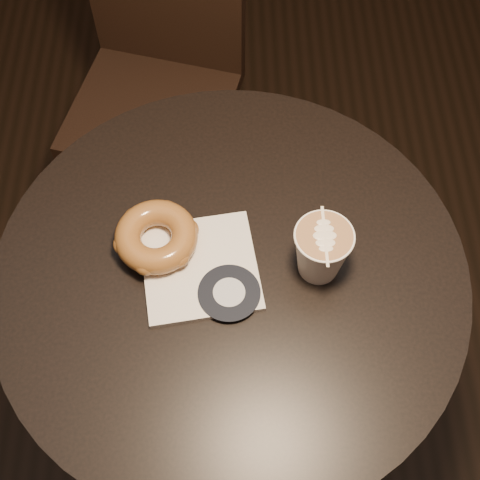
# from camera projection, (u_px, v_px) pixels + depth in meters

# --- Properties ---
(cafe_table) EXTENTS (0.70, 0.70, 0.75)m
(cafe_table) POSITION_uv_depth(u_px,v_px,m) (232.00, 323.00, 1.15)
(cafe_table) COLOR black
(cafe_table) RESTS_ON ground
(chair) EXTENTS (0.44, 0.44, 0.91)m
(chair) POSITION_uv_depth(u_px,v_px,m) (158.00, 54.00, 1.53)
(chair) COLOR black
(chair) RESTS_ON ground
(pastry_bag) EXTENTS (0.19, 0.19, 0.01)m
(pastry_bag) POSITION_uv_depth(u_px,v_px,m) (200.00, 267.00, 0.97)
(pastry_bag) COLOR silver
(pastry_bag) RESTS_ON cafe_table
(doughnut) EXTENTS (0.12, 0.12, 0.04)m
(doughnut) POSITION_uv_depth(u_px,v_px,m) (156.00, 237.00, 0.97)
(doughnut) COLOR brown
(doughnut) RESTS_ON pastry_bag
(latte_cup) EXTENTS (0.08, 0.08, 0.09)m
(latte_cup) POSITION_uv_depth(u_px,v_px,m) (321.00, 252.00, 0.94)
(latte_cup) COLOR white
(latte_cup) RESTS_ON cafe_table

